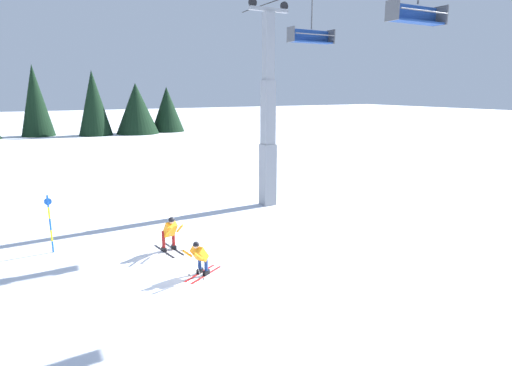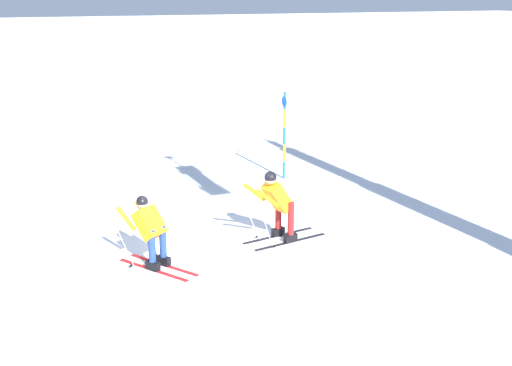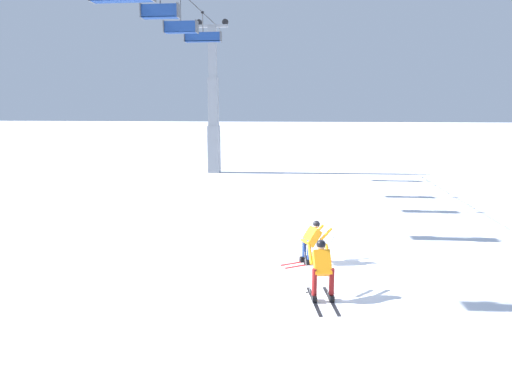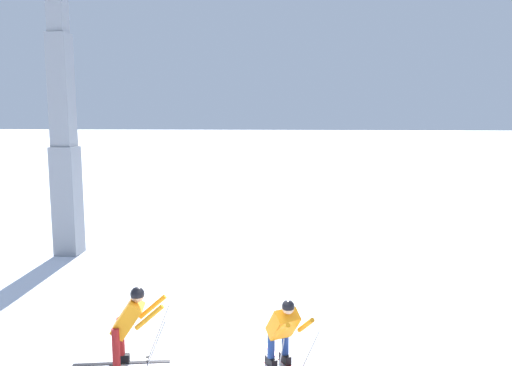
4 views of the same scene
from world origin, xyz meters
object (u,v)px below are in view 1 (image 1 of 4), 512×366
lift_tower_near (268,125)px  trail_marker_pole (50,222)px  chairlift_seat_nearest (310,36)px  skier_distant_uphill (170,231)px  chairlift_seat_second (416,13)px  skier_carving_main (199,256)px

lift_tower_near → trail_marker_pole: size_ratio=4.61×
chairlift_seat_nearest → skier_distant_uphill: (0.60, -6.98, -7.86)m
lift_tower_near → chairlift_seat_second: size_ratio=4.73×
skier_carving_main → lift_tower_near: size_ratio=0.15×
chairlift_seat_nearest → trail_marker_pole: chairlift_seat_nearest is taller
chairlift_seat_second → trail_marker_pole: (-7.44, -11.15, -7.55)m
skier_carving_main → lift_tower_near: (-7.00, 6.78, 3.76)m
skier_carving_main → trail_marker_pole: (-4.87, -4.37, 0.52)m
chairlift_seat_second → skier_distant_uphill: 11.80m
skier_carving_main → skier_distant_uphill: bearing=-175.6°
lift_tower_near → chairlift_seat_second: 10.49m
trail_marker_pole → lift_tower_near: bearing=100.8°
lift_tower_near → chairlift_seat_nearest: 5.63m
chairlift_seat_nearest → skier_distant_uphill: chairlift_seat_nearest is taller
skier_carving_main → trail_marker_pole: trail_marker_pole is taller
skier_distant_uphill → lift_tower_near: bearing=121.8°
trail_marker_pole → skier_distant_uphill: 4.73m
skier_carving_main → lift_tower_near: bearing=135.9°
trail_marker_pole → skier_carving_main: bearing=41.9°
skier_carving_main → skier_distant_uphill: 2.68m
skier_carving_main → chairlift_seat_nearest: bearing=115.8°
skier_carving_main → chairlift_seat_second: chairlift_seat_second is taller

